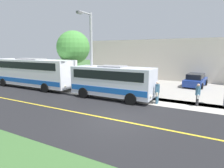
{
  "coord_description": "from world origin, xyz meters",
  "views": [
    {
      "loc": [
        9.3,
        4.82,
        3.97
      ],
      "look_at": [
        -3.5,
        -2.17,
        1.4
      ],
      "focal_mm": 30.52,
      "sensor_mm": 36.0,
      "label": 1
    }
  ],
  "objects_px": {
    "transit_bus_rear": "(32,72)",
    "commercial_building": "(172,59)",
    "shuttle_bus_front": "(112,80)",
    "tree_curbside": "(73,48)",
    "pedestrian_with_bags": "(198,94)",
    "pedestrian_waiting": "(157,92)",
    "street_light_pole": "(90,50)",
    "parked_car_near": "(195,80)"
  },
  "relations": [
    {
      "from": "shuttle_bus_front",
      "to": "pedestrian_waiting",
      "type": "height_order",
      "value": "shuttle_bus_front"
    },
    {
      "from": "commercial_building",
      "to": "street_light_pole",
      "type": "bearing_deg",
      "value": -12.79
    },
    {
      "from": "street_light_pole",
      "to": "commercial_building",
      "type": "xyz_separation_m",
      "value": [
        -16.53,
        3.75,
        -1.26
      ]
    },
    {
      "from": "pedestrian_with_bags",
      "to": "parked_car_near",
      "type": "xyz_separation_m",
      "value": [
        -8.15,
        -0.9,
        -0.18
      ]
    },
    {
      "from": "transit_bus_rear",
      "to": "pedestrian_waiting",
      "type": "xyz_separation_m",
      "value": [
        -0.1,
        13.76,
        -0.82
      ]
    },
    {
      "from": "tree_curbside",
      "to": "commercial_building",
      "type": "xyz_separation_m",
      "value": [
        -14.0,
        7.82,
        -1.55
      ]
    },
    {
      "from": "shuttle_bus_front",
      "to": "parked_car_near",
      "type": "distance_m",
      "value": 10.75
    },
    {
      "from": "parked_car_near",
      "to": "pedestrian_waiting",
      "type": "bearing_deg",
      "value": -11.56
    },
    {
      "from": "transit_bus_rear",
      "to": "parked_car_near",
      "type": "xyz_separation_m",
      "value": [
        -9.08,
        15.6,
        -1.04
      ]
    },
    {
      "from": "shuttle_bus_front",
      "to": "parked_car_near",
      "type": "xyz_separation_m",
      "value": [
        -9.15,
        5.6,
        -0.83
      ]
    },
    {
      "from": "transit_bus_rear",
      "to": "street_light_pole",
      "type": "xyz_separation_m",
      "value": [
        -0.34,
        7.55,
        2.28
      ]
    },
    {
      "from": "pedestrian_with_bags",
      "to": "street_light_pole",
      "type": "distance_m",
      "value": 9.5
    },
    {
      "from": "street_light_pole",
      "to": "transit_bus_rear",
      "type": "bearing_deg",
      "value": -87.39
    },
    {
      "from": "tree_curbside",
      "to": "street_light_pole",
      "type": "bearing_deg",
      "value": 58.03
    },
    {
      "from": "shuttle_bus_front",
      "to": "street_light_pole",
      "type": "distance_m",
      "value": 3.52
    },
    {
      "from": "shuttle_bus_front",
      "to": "parked_car_near",
      "type": "bearing_deg",
      "value": 148.54
    },
    {
      "from": "transit_bus_rear",
      "to": "commercial_building",
      "type": "relative_size",
      "value": 0.45
    },
    {
      "from": "shuttle_bus_front",
      "to": "pedestrian_with_bags",
      "type": "distance_m",
      "value": 6.6
    },
    {
      "from": "shuttle_bus_front",
      "to": "tree_curbside",
      "type": "bearing_deg",
      "value": -114.34
    },
    {
      "from": "transit_bus_rear",
      "to": "pedestrian_waiting",
      "type": "bearing_deg",
      "value": 90.42
    },
    {
      "from": "pedestrian_with_bags",
      "to": "commercial_building",
      "type": "height_order",
      "value": "commercial_building"
    },
    {
      "from": "transit_bus_rear",
      "to": "tree_curbside",
      "type": "distance_m",
      "value": 5.2
    },
    {
      "from": "parked_car_near",
      "to": "commercial_building",
      "type": "bearing_deg",
      "value": -151.16
    },
    {
      "from": "shuttle_bus_front",
      "to": "pedestrian_with_bags",
      "type": "bearing_deg",
      "value": 98.73
    },
    {
      "from": "transit_bus_rear",
      "to": "commercial_building",
      "type": "height_order",
      "value": "commercial_building"
    },
    {
      "from": "pedestrian_waiting",
      "to": "street_light_pole",
      "type": "distance_m",
      "value": 6.94
    },
    {
      "from": "pedestrian_waiting",
      "to": "tree_curbside",
      "type": "height_order",
      "value": "tree_curbside"
    },
    {
      "from": "street_light_pole",
      "to": "parked_car_near",
      "type": "bearing_deg",
      "value": 137.35
    },
    {
      "from": "shuttle_bus_front",
      "to": "pedestrian_with_bags",
      "type": "height_order",
      "value": "shuttle_bus_front"
    },
    {
      "from": "parked_car_near",
      "to": "transit_bus_rear",
      "type": "bearing_deg",
      "value": -59.79
    },
    {
      "from": "shuttle_bus_front",
      "to": "pedestrian_waiting",
      "type": "xyz_separation_m",
      "value": [
        -0.17,
        3.76,
        -0.6
      ]
    },
    {
      "from": "street_light_pole",
      "to": "tree_curbside",
      "type": "bearing_deg",
      "value": -121.97
    },
    {
      "from": "street_light_pole",
      "to": "pedestrian_with_bags",
      "type": "bearing_deg",
      "value": 93.75
    },
    {
      "from": "pedestrian_with_bags",
      "to": "commercial_building",
      "type": "xyz_separation_m",
      "value": [
        -15.95,
        -5.19,
        1.88
      ]
    },
    {
      "from": "pedestrian_with_bags",
      "to": "tree_curbside",
      "type": "bearing_deg",
      "value": -98.52
    },
    {
      "from": "shuttle_bus_front",
      "to": "commercial_building",
      "type": "xyz_separation_m",
      "value": [
        -16.95,
        1.3,
        1.23
      ]
    },
    {
      "from": "pedestrian_waiting",
      "to": "street_light_pole",
      "type": "bearing_deg",
      "value": -92.25
    },
    {
      "from": "transit_bus_rear",
      "to": "pedestrian_waiting",
      "type": "height_order",
      "value": "transit_bus_rear"
    },
    {
      "from": "pedestrian_waiting",
      "to": "shuttle_bus_front",
      "type": "bearing_deg",
      "value": -87.46
    },
    {
      "from": "pedestrian_with_bags",
      "to": "commercial_building",
      "type": "bearing_deg",
      "value": -161.97
    },
    {
      "from": "shuttle_bus_front",
      "to": "commercial_building",
      "type": "height_order",
      "value": "commercial_building"
    },
    {
      "from": "street_light_pole",
      "to": "tree_curbside",
      "type": "relative_size",
      "value": 1.17
    }
  ]
}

